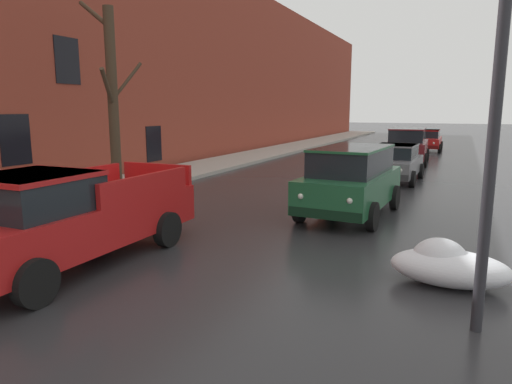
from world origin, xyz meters
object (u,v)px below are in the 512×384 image
Objects in this scene: suv_green_parked_kerbside_close at (351,179)px; sedan_grey_parked_kerbside_mid at (395,162)px; bare_tree_second_along_sidewalk at (112,98)px; sedan_red_queued_behind_truck at (426,140)px; street_lamp_post at (503,34)px; pickup_truck_red_approaching_near_lane at (64,218)px; suv_maroon_parked_far_down_block at (407,144)px.

suv_green_parked_kerbside_close is 1.07× the size of sedan_grey_parked_kerbside_mid.
bare_tree_second_along_sidewalk is 1.55× the size of sedan_red_queued_behind_truck.
suv_green_parked_kerbside_close is at bearing -91.05° from sedan_red_queued_behind_truck.
sedan_grey_parked_kerbside_mid is (7.54, 7.30, -2.36)m from bare_tree_second_along_sidewalk.
sedan_grey_parked_kerbside_mid is at bearing 102.20° from street_lamp_post.
sedan_red_queued_behind_truck is at bearing 81.33° from pickup_truck_red_approaching_near_lane.
suv_maroon_parked_far_down_block is 0.73× the size of street_lamp_post.
suv_maroon_parked_far_down_block reaches higher than sedan_red_queued_behind_truck.
pickup_truck_red_approaching_near_lane reaches higher than sedan_grey_parked_kerbside_mid.
suv_maroon_parked_far_down_block is at bearing 90.04° from suv_green_parked_kerbside_close.
bare_tree_second_along_sidewalk is 0.95× the size of street_lamp_post.
bare_tree_second_along_sidewalk is at bearing -175.33° from suv_green_parked_kerbside_close.
pickup_truck_red_approaching_near_lane is 1.35× the size of sedan_red_queued_behind_truck.
sedan_grey_parked_kerbside_mid is 0.62× the size of street_lamp_post.
street_lamp_post reaches higher than sedan_red_queued_behind_truck.
bare_tree_second_along_sidewalk is at bearing 123.06° from pickup_truck_red_approaching_near_lane.
bare_tree_second_along_sidewalk is 1.53× the size of sedan_grey_parked_kerbside_mid.
suv_green_parked_kerbside_close reaches higher than pickup_truck_red_approaching_near_lane.
bare_tree_second_along_sidewalk is 23.13m from sedan_red_queued_behind_truck.
sedan_red_queued_behind_truck is (0.40, 7.95, -0.24)m from suv_maroon_parked_far_down_block.
sedan_grey_parked_kerbside_mid is (3.98, 12.78, -0.13)m from pickup_truck_red_approaching_near_lane.
street_lamp_post is at bearing -84.61° from sedan_red_queued_behind_truck.
sedan_grey_parked_kerbside_mid is at bearing 88.09° from suv_green_parked_kerbside_close.
sedan_red_queued_behind_truck is (0.16, 14.38, 0.00)m from sedan_grey_parked_kerbside_mid.
sedan_red_queued_behind_truck is at bearing 70.43° from bare_tree_second_along_sidewalk.
suv_green_parked_kerbside_close is 6.99m from street_lamp_post.
bare_tree_second_along_sidewalk is at bearing -109.57° from sedan_red_queued_behind_truck.
street_lamp_post reaches higher than suv_maroon_parked_far_down_block.
street_lamp_post is at bearing -81.19° from suv_maroon_parked_far_down_block.
bare_tree_second_along_sidewalk is at bearing -118.03° from suv_maroon_parked_far_down_block.
sedan_grey_parked_kerbside_mid is 13.09m from street_lamp_post.
bare_tree_second_along_sidewalk is 1.43× the size of suv_green_parked_kerbside_close.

